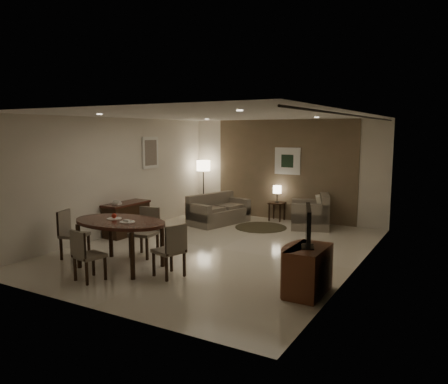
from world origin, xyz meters
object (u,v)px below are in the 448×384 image
Objects in this scene: dining_table at (121,244)px; chair_near at (90,255)px; sofa at (219,209)px; tv_cabinet at (308,270)px; chair_right at (169,250)px; side_table at (277,211)px; console_desk at (127,219)px; chair_left at (75,234)px; armchair at (310,211)px; floor_lamp at (203,187)px; chair_far at (144,233)px.

chair_near is (0.05, -0.77, 0.00)m from dining_table.
sofa is at bearing 95.24° from dining_table.
chair_right reaches higher than tv_cabinet.
sofa is at bearing -143.76° from chair_right.
side_table is at bearing 81.26° from dining_table.
chair_left is (0.44, -1.92, 0.08)m from console_desk.
floor_lamp reaches higher than armchair.
chair_far reaches higher than console_desk.
side_table is at bearing -39.58° from chair_left.
console_desk reaches higher than side_table.
sofa is (-1.41, 4.04, -0.07)m from chair_right.
armchair is (-1.42, 4.31, 0.07)m from tv_cabinet.
armchair reaches higher than dining_table.
chair_left reaches higher than side_table.
side_table is (0.79, 5.17, -0.17)m from dining_table.
side_table is 0.32× the size of floor_lamp.
chair_near is at bearing -34.39° from chair_right.
console_desk is 1.34× the size of chair_right.
chair_right is 0.94× the size of armchair.
armchair is (1.82, 5.50, 0.00)m from chair_near.
armchair is (3.02, 4.73, -0.03)m from chair_left.
armchair is (2.24, 0.66, 0.04)m from sofa.
tv_cabinet is 3.39m from chair_far.
chair_near is 5.99m from side_table.
chair_near is 5.79m from armchair.
tv_cabinet is 5.17m from sofa.
armchair is (1.87, 4.73, 0.00)m from dining_table.
side_table is (-1.07, 0.44, -0.18)m from armchair.
floor_lamp is at bearing 101.36° from chair_far.
floor_lamp is (-2.27, -0.10, 0.53)m from side_table.
armchair reaches higher than sofa.
dining_table is at bearing -71.82° from chair_right.
console_desk is 1.26× the size of armchair.
console_desk is 0.67× the size of dining_table.
console_desk is 1.33× the size of tv_cabinet.
side_table is at bearing 2.48° from floor_lamp.
sofa is (-3.66, 3.65, 0.03)m from tv_cabinet.
chair_far is (-0.13, 1.49, 0.04)m from chair_near.
armchair is at bearing 57.60° from chair_far.
console_desk is 2.50m from dining_table.
dining_table is 2.00× the size of chair_right.
sofa is 2.34m from armchair.
chair_right reaches higher than chair_near.
chair_left is at bearing -152.54° from chair_far.
floor_lamp is (-1.53, 5.84, 0.36)m from chair_near.
tv_cabinet is 0.58× the size of floor_lamp.
side_table is (-0.24, 5.15, -0.20)m from chair_right.
floor_lamp is (0.12, 3.15, 0.40)m from console_desk.
chair_right is 5.16m from side_table.
armchair is (1.95, 4.00, -0.04)m from chair_far.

